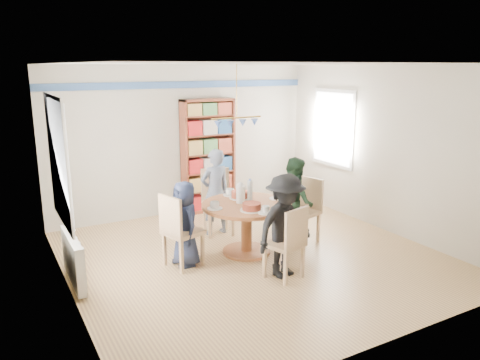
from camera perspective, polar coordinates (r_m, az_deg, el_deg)
ground at (r=6.84m, az=1.65°, el=-9.28°), size 5.00×5.00×0.00m
room_shell at (r=7.01m, az=-3.74°, el=5.30°), size 5.00×5.00×5.00m
radiator at (r=6.21m, az=-19.66°, el=-9.08°), size 0.12×1.00×0.60m
dining_table at (r=6.78m, az=0.81°, el=-4.46°), size 1.30×1.30×0.75m
chair_left at (r=6.34m, az=-7.58°, el=-5.82°), size 0.56×0.56×1.02m
chair_right at (r=7.36m, az=8.06°, el=-3.22°), size 0.54×0.54×0.99m
chair_far at (r=7.64m, az=-2.83°, el=-2.20°), size 0.56×0.56×1.05m
chair_near at (r=5.98m, az=6.00°, el=-7.31°), size 0.53×0.53×0.97m
person_left at (r=6.42m, az=-6.73°, el=-5.29°), size 0.39×0.59×1.18m
person_right at (r=7.19m, az=6.73°, el=-2.51°), size 0.67×0.77×1.35m
person_far at (r=7.52m, az=-3.06°, el=-1.48°), size 0.53×0.37×1.40m
person_near at (r=6.03m, az=5.49°, el=-5.61°), size 0.97×0.67×1.36m
bookshelf at (r=8.71m, az=-3.91°, el=2.84°), size 1.00×0.30×2.10m
tableware at (r=6.71m, az=0.51°, el=-2.29°), size 1.23×1.23×0.32m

